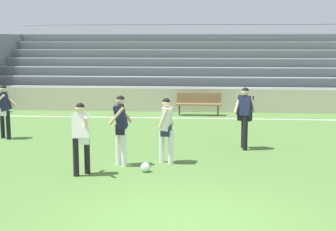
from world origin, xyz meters
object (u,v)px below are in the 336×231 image
object	(u,v)px
player_white_challenging	(166,125)
player_white_on_ball	(81,132)
player_dark_trailing_run	(121,124)
bleacher_stand	(242,66)
soccer_ball	(145,167)
player_dark_wide_left	(245,112)
bench_far_right	(199,102)
player_dark_deep_cover	(4,107)

from	to	relation	value
player_white_challenging	player_white_on_ball	xyz separation A→B (m)	(-1.81, -1.24, 0.01)
player_dark_trailing_run	player_white_challenging	xyz separation A→B (m)	(1.07, 0.33, -0.06)
bleacher_stand	soccer_ball	bearing A→B (deg)	-102.97
player_white_challenging	player_dark_wide_left	xyz separation A→B (m)	(2.04, 1.74, 0.08)
bench_far_right	player_white_on_ball	world-z (taller)	player_white_on_ball
bleacher_stand	soccer_ball	xyz separation A→B (m)	(-3.11, -13.48, -1.63)
bench_far_right	player_white_challenging	distance (m)	7.89
player_dark_trailing_run	player_dark_wide_left	xyz separation A→B (m)	(3.11, 2.08, 0.01)
player_white_challenging	soccer_ball	size ratio (longest dim) A/B	7.37
player_dark_trailing_run	player_white_challenging	distance (m)	1.12
player_white_on_ball	player_dark_wide_left	size ratio (longest dim) A/B	0.95
player_dark_trailing_run	bleacher_stand	bearing A→B (deg)	73.78
bleacher_stand	soccer_ball	distance (m)	13.93
player_dark_trailing_run	player_white_on_ball	xyz separation A→B (m)	(-0.74, -0.90, -0.05)
player_dark_trailing_run	player_dark_wide_left	bearing A→B (deg)	33.75
player_white_on_ball	soccer_ball	distance (m)	1.68
bleacher_stand	bench_far_right	size ratio (longest dim) A/B	13.59
bench_far_right	player_dark_trailing_run	xyz separation A→B (m)	(-1.74, -8.18, 0.48)
player_dark_deep_cover	soccer_ball	xyz separation A→B (m)	(4.78, -3.46, -0.88)
player_white_on_ball	player_dark_wide_left	xyz separation A→B (m)	(3.85, 2.98, 0.06)
bench_far_right	player_dark_wide_left	world-z (taller)	player_dark_wide_left
player_dark_deep_cover	soccer_ball	world-z (taller)	player_dark_deep_cover
bench_far_right	player_dark_trailing_run	world-z (taller)	player_dark_trailing_run
player_white_challenging	player_dark_wide_left	size ratio (longest dim) A/B	0.94
player_dark_deep_cover	soccer_ball	bearing A→B (deg)	-35.95
bench_far_right	player_dark_trailing_run	size ratio (longest dim) A/B	1.05
player_dark_deep_cover	bleacher_stand	bearing A→B (deg)	51.80
player_white_challenging	player_dark_deep_cover	xyz separation A→B (m)	(-5.19, 2.59, 0.03)
player_white_on_ball	bleacher_stand	bearing A→B (deg)	71.97
bench_far_right	player_dark_deep_cover	distance (m)	7.88
player_dark_trailing_run	player_dark_deep_cover	world-z (taller)	player_dark_trailing_run
bench_far_right	player_white_challenging	world-z (taller)	player_white_challenging
player_white_challenging	player_white_on_ball	size ratio (longest dim) A/B	0.99
player_dark_wide_left	player_dark_deep_cover	xyz separation A→B (m)	(-7.23, 0.84, -0.04)
player_white_challenging	player_white_on_ball	bearing A→B (deg)	-145.69
bleacher_stand	player_white_on_ball	bearing A→B (deg)	-108.03
bleacher_stand	player_white_on_ball	xyz separation A→B (m)	(-4.51, -13.84, -0.76)
player_white_challenging	player_dark_deep_cover	world-z (taller)	player_dark_deep_cover
player_dark_trailing_run	soccer_ball	world-z (taller)	player_dark_trailing_run
player_white_challenging	player_dark_wide_left	bearing A→B (deg)	40.51
bleacher_stand	player_dark_deep_cover	bearing A→B (deg)	-128.20
bleacher_stand	soccer_ball	size ratio (longest dim) A/B	111.19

